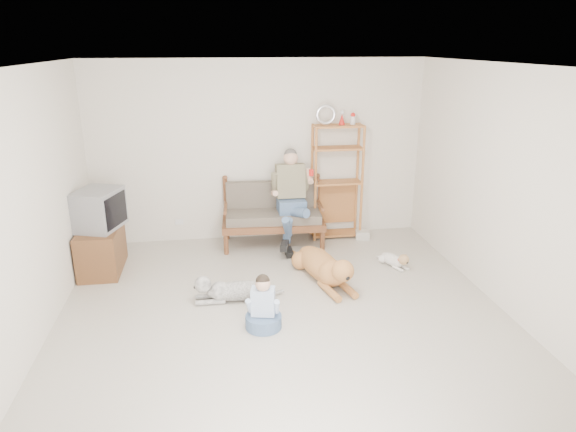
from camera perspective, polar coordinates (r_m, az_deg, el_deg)
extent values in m
plane|color=beige|center=(5.68, -0.17, -12.01)|extent=(5.50, 5.50, 0.00)
plane|color=silver|center=(4.89, -0.20, 16.32)|extent=(5.50, 5.50, 0.00)
plane|color=beige|center=(7.77, -3.22, 7.17)|extent=(5.00, 0.00, 5.00)
plane|color=beige|center=(2.70, 8.92, -16.78)|extent=(5.00, 0.00, 5.00)
plane|color=beige|center=(5.38, -27.55, -0.28)|extent=(0.00, 5.50, 5.50)
plane|color=beige|center=(6.01, 24.11, 2.07)|extent=(0.00, 5.50, 5.50)
cube|color=brown|center=(7.66, -1.65, -0.77)|extent=(1.54, 0.79, 0.10)
cube|color=#655A4D|center=(7.62, -1.66, 0.04)|extent=(1.41, 0.68, 0.13)
cube|color=#655A4D|center=(7.77, -1.90, 2.25)|extent=(1.38, 0.20, 0.45)
cylinder|color=brown|center=(7.78, -1.97, 3.78)|extent=(1.40, 0.14, 0.05)
cylinder|color=brown|center=(7.40, -6.74, -3.27)|extent=(0.07, 0.07, 0.30)
cylinder|color=brown|center=(7.85, -7.01, 0.56)|extent=(0.07, 0.07, 0.95)
cylinder|color=brown|center=(7.56, 3.92, -2.68)|extent=(0.07, 0.07, 0.30)
cylinder|color=brown|center=(8.00, 3.05, 1.04)|extent=(0.07, 0.07, 0.95)
cube|color=slate|center=(7.56, 0.38, 1.20)|extent=(0.40, 0.38, 0.20)
cube|color=gray|center=(7.56, 0.26, 3.94)|extent=(0.42, 0.29, 0.52)
sphere|color=tan|center=(7.45, 0.30, 6.47)|extent=(0.21, 0.21, 0.21)
sphere|color=#524D49|center=(7.46, 0.28, 6.80)|extent=(0.19, 0.19, 0.19)
cylinder|color=red|center=(7.35, 2.60, 4.86)|extent=(0.07, 0.07, 0.09)
cube|color=#AE6E36|center=(7.71, 5.63, 9.94)|extent=(0.74, 0.30, 0.03)
torus|color=silver|center=(7.64, 4.22, 11.15)|extent=(0.30, 0.05, 0.30)
cone|color=red|center=(7.70, 6.01, 10.64)|extent=(0.10, 0.10, 0.16)
cylinder|color=#AE6E36|center=(7.67, 3.07, 3.39)|extent=(0.04, 0.04, 1.76)
cylinder|color=#AE6E36|center=(7.94, 2.66, 3.92)|extent=(0.04, 0.04, 1.76)
cylinder|color=#AE6E36|center=(7.85, 8.24, 3.57)|extent=(0.04, 0.04, 1.76)
cylinder|color=#AE6E36|center=(8.11, 7.67, 4.09)|extent=(0.04, 0.04, 1.76)
cube|color=silver|center=(8.06, 8.28, -2.09)|extent=(0.24, 0.19, 0.13)
cube|color=brown|center=(7.26, -20.01, -3.48)|extent=(0.50, 0.90, 0.60)
cube|color=brown|center=(7.12, -22.22, -4.21)|extent=(0.02, 0.40, 0.50)
cube|color=brown|center=(7.52, -21.50, -2.92)|extent=(0.02, 0.40, 0.50)
cube|color=slate|center=(7.08, -20.35, 0.71)|extent=(0.66, 0.74, 0.51)
cube|color=black|center=(6.96, -18.59, 0.61)|extent=(0.19, 0.50, 0.41)
cube|color=silver|center=(8.02, -11.99, -0.64)|extent=(0.12, 0.02, 0.08)
ellipsoid|color=#B7753F|center=(6.69, 3.62, -5.45)|extent=(0.63, 1.15, 0.34)
sphere|color=#B7753F|center=(6.42, 4.91, -6.35)|extent=(0.34, 0.34, 0.34)
sphere|color=#B7753F|center=(6.14, 6.11, -6.08)|extent=(0.27, 0.27, 0.27)
ellipsoid|color=#B7753F|center=(6.05, 6.64, -6.75)|extent=(0.16, 0.21, 0.10)
cylinder|color=#B7753F|center=(7.18, 1.70, -4.56)|extent=(0.29, 0.39, 0.05)
ellipsoid|color=#B7753F|center=(6.12, 5.21, -6.14)|extent=(0.08, 0.10, 0.13)
ellipsoid|color=#B7753F|center=(6.20, 6.76, -5.84)|extent=(0.08, 0.10, 0.13)
ellipsoid|color=white|center=(6.17, -5.40, -8.26)|extent=(0.77, 0.27, 0.23)
sphere|color=white|center=(6.15, -7.58, -8.25)|extent=(0.23, 0.23, 0.23)
sphere|color=white|center=(6.11, -9.44, -7.51)|extent=(0.20, 0.20, 0.20)
ellipsoid|color=white|center=(6.12, -10.28, -7.72)|extent=(0.14, 0.09, 0.08)
cylinder|color=white|center=(6.23, -1.81, -8.61)|extent=(0.30, 0.14, 0.04)
ellipsoid|color=white|center=(6.17, -9.25, -7.22)|extent=(0.06, 0.05, 0.10)
ellipsoid|color=white|center=(6.05, -9.25, -7.79)|extent=(0.06, 0.05, 0.10)
ellipsoid|color=silver|center=(7.21, 11.46, -4.75)|extent=(0.32, 0.44, 0.16)
sphere|color=silver|center=(7.13, 12.13, -4.99)|extent=(0.16, 0.16, 0.16)
sphere|color=tan|center=(7.03, 12.73, -4.75)|extent=(0.14, 0.14, 0.14)
ellipsoid|color=tan|center=(7.00, 13.10, -5.03)|extent=(0.10, 0.12, 0.06)
cylinder|color=silver|center=(7.36, 10.37, -4.58)|extent=(0.13, 0.13, 0.03)
cone|color=tan|center=(6.99, 12.38, -4.48)|extent=(0.04, 0.04, 0.05)
cone|color=tan|center=(7.06, 12.97, -4.30)|extent=(0.04, 0.04, 0.05)
torus|color=red|center=(7.05, 12.61, -4.77)|extent=(0.13, 0.13, 0.02)
cylinder|color=slate|center=(5.62, -2.74, -11.61)|extent=(0.39, 0.39, 0.14)
cube|color=silver|center=(5.52, -2.79, -9.45)|extent=(0.28, 0.21, 0.30)
sphere|color=tan|center=(5.41, -2.81, -7.55)|extent=(0.16, 0.16, 0.16)
sphere|color=black|center=(5.40, -2.82, -7.25)|extent=(0.15, 0.15, 0.15)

